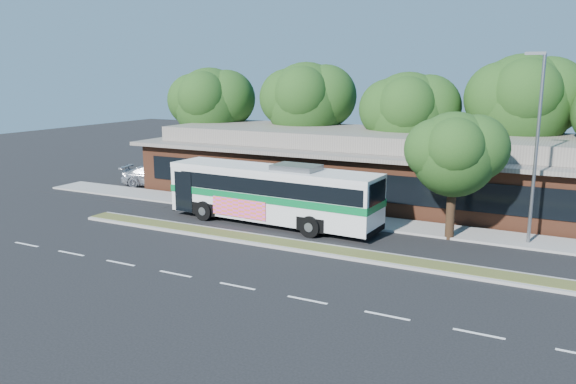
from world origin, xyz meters
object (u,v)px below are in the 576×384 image
transit_bus (273,190)px  sedan (158,176)px  lamp_post (536,144)px  sidewalk_tree (461,153)px

transit_bus → sedan: (-12.71, 5.58, -1.14)m
sedan → lamp_post: bearing=-115.2°
transit_bus → sidewalk_tree: 9.95m
sedan → transit_bus: bearing=-131.3°
transit_bus → sidewalk_tree: (9.51, 1.60, 2.45)m
transit_bus → sedan: bearing=159.2°
lamp_post → transit_bus: (-12.77, -2.20, -3.00)m
lamp_post → sedan: size_ratio=1.72×
lamp_post → transit_bus: lamp_post is taller
lamp_post → sedan: bearing=172.4°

